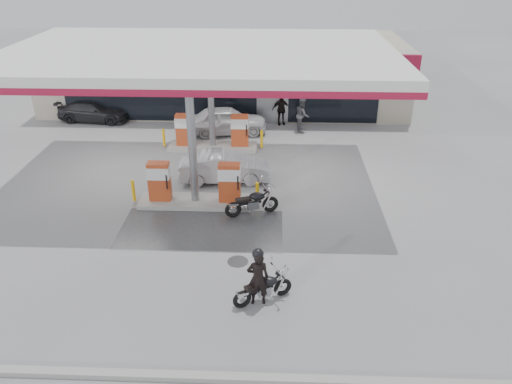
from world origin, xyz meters
TOP-DOWN VIEW (x-y plane):
  - ground at (0.00, 0.00)m, footprint 90.00×90.00m
  - wet_patch at (0.50, 0.00)m, footprint 6.00×3.00m
  - drain_cover at (2.00, -2.00)m, footprint 0.70×0.70m
  - kerb at (0.00, -7.00)m, footprint 28.00×0.25m
  - store_building at (0.01, 15.94)m, footprint 22.00×8.22m
  - canopy at (0.00, 5.00)m, footprint 16.00×10.02m
  - pump_island_near at (0.00, 2.00)m, footprint 5.14×1.30m
  - pump_island_far at (0.00, 8.00)m, footprint 5.14×1.30m
  - main_motorcycle at (2.91, -3.97)m, footprint 1.75×1.05m
  - biker_main at (2.74, -4.06)m, footprint 0.69×0.49m
  - parked_motorcycle at (2.36, 1.22)m, footprint 2.08×1.01m
  - sedan_white at (0.50, 10.20)m, footprint 4.59×2.38m
  - attendant at (4.66, 10.80)m, footprint 0.74×0.93m
  - hatchback_silver at (0.98, 4.20)m, footprint 4.05×1.70m
  - parked_car_left at (-7.44, 12.00)m, footprint 4.30×2.09m
  - parked_car_right at (8.80, 14.00)m, footprint 4.15×2.92m
  - biker_walking at (3.50, 11.80)m, footprint 1.11×0.68m

SIDE VIEW (x-z plane):
  - ground at x=0.00m, z-range 0.00..0.00m
  - wet_patch at x=0.50m, z-range 0.00..0.00m
  - drain_cover at x=2.00m, z-range 0.00..0.01m
  - kerb at x=0.00m, z-range 0.00..0.15m
  - main_motorcycle at x=2.91m, z-range -0.06..0.92m
  - parked_motorcycle at x=2.36m, z-range -0.06..1.05m
  - parked_car_right at x=8.80m, z-range 0.00..1.05m
  - parked_car_left at x=-7.44m, z-range 0.00..1.20m
  - hatchback_silver at x=0.98m, z-range 0.00..1.30m
  - pump_island_near at x=0.00m, z-range -0.18..1.60m
  - pump_island_far at x=0.00m, z-range -0.18..1.60m
  - sedan_white at x=0.50m, z-range 0.00..1.49m
  - biker_main at x=2.74m, z-range 0.00..1.77m
  - biker_walking at x=3.50m, z-range 0.00..1.77m
  - attendant at x=4.66m, z-range 0.00..1.85m
  - store_building at x=0.01m, z-range 0.01..4.01m
  - canopy at x=0.00m, z-range 2.51..8.02m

